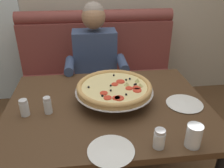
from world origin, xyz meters
TOP-DOWN VIEW (x-y plane):
  - booth_bench at (0.00, 0.97)m, footprint 1.65×0.78m
  - dining_table at (0.00, 0.00)m, footprint 1.31×1.00m
  - diner_main at (-0.04, 0.70)m, footprint 0.54×0.64m
  - pizza at (0.05, 0.04)m, footprint 0.51×0.51m
  - shaker_parmesan at (0.21, -0.42)m, footprint 0.06×0.06m
  - shaker_pepper_flakes at (-0.51, -0.06)m, footprint 0.05×0.05m
  - shaker_oregano at (-0.37, -0.05)m, footprint 0.05×0.05m
  - plate_near_left at (0.50, -0.06)m, footprint 0.24×0.24m
  - plate_near_right at (-0.03, -0.43)m, footprint 0.24×0.24m
  - drinking_glass at (0.38, -0.43)m, footprint 0.08×0.08m

SIDE VIEW (x-z plane):
  - booth_bench at x=0.00m, z-range -0.17..0.96m
  - dining_table at x=0.00m, z-range 0.29..1.03m
  - diner_main at x=-0.04m, z-range 0.07..1.35m
  - plate_near_left at x=0.50m, z-range 0.74..0.76m
  - plate_near_right at x=-0.03m, z-range 0.74..0.76m
  - shaker_parmesan at x=0.21m, z-range 0.73..0.84m
  - shaker_pepper_flakes at x=-0.51m, z-range 0.73..0.84m
  - shaker_oregano at x=-0.37m, z-range 0.73..0.84m
  - drinking_glass at x=0.38m, z-range 0.73..0.86m
  - pizza at x=0.05m, z-range 0.77..0.91m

